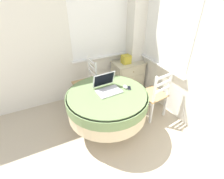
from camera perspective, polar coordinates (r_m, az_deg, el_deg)
corner_room_shell at (r=2.29m, az=6.84°, el=12.00°), size 4.49×5.26×2.55m
round_dining_table at (r=2.52m, az=-1.55°, el=-4.20°), size 1.17×1.17×0.72m
laptop at (r=2.47m, az=-1.60°, el=0.77°), size 0.36×0.32×0.24m
computer_mouse at (r=2.54m, az=4.37°, el=0.88°), size 0.06×0.09×0.05m
cell_phone at (r=2.55m, az=5.60°, el=0.53°), size 0.09×0.12×0.01m
dining_chair_near_back_window at (r=3.27m, az=-8.20°, el=1.98°), size 0.40×0.40×0.89m
dining_chair_near_right_window at (r=3.00m, az=13.69°, el=-1.74°), size 0.45×0.45×0.89m
corner_cabinet at (r=3.71m, az=5.16°, el=4.28°), size 0.61×0.43×0.65m
storage_box at (r=3.49m, az=4.62°, el=9.81°), size 0.17×0.15×0.16m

